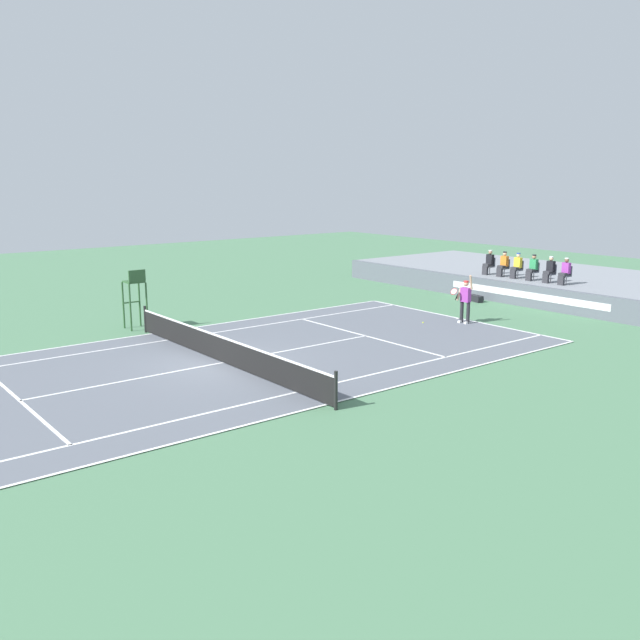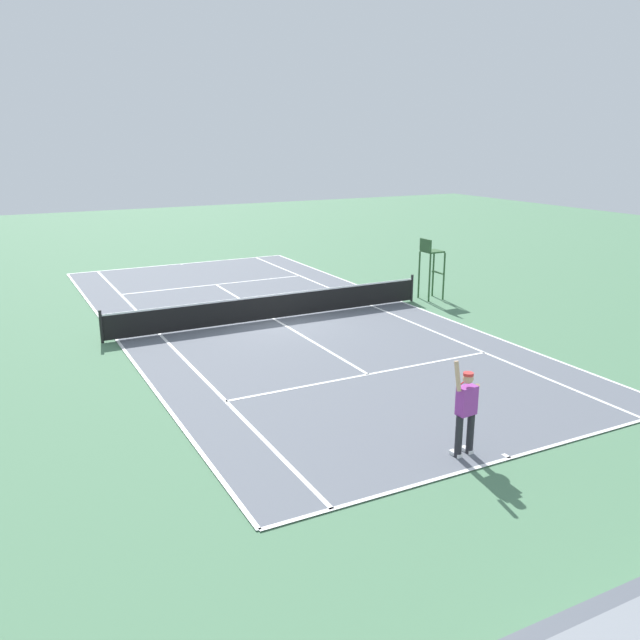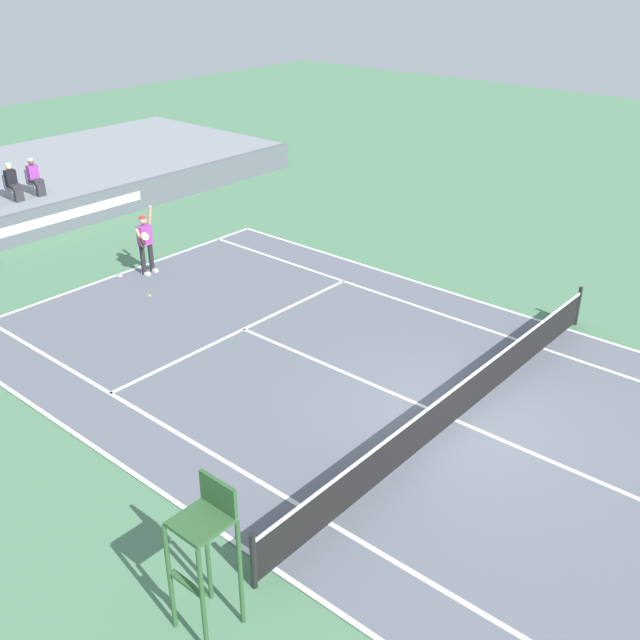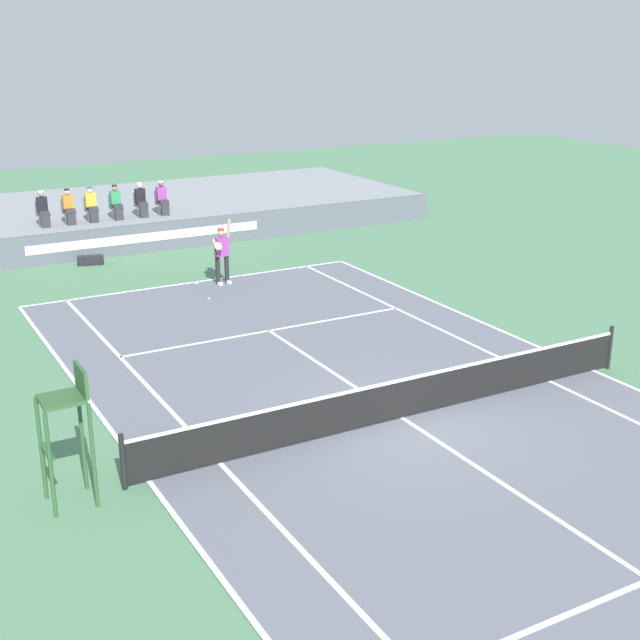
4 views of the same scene
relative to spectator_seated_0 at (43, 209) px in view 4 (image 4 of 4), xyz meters
The scene contains 15 objects.
ground_plane 18.37m from the spectator_seated_0, 79.49° to the right, with size 80.00×80.00×0.00m, color #4C7A56.
court 18.37m from the spectator_seated_0, 79.49° to the right, with size 11.08×23.88×0.03m.
net 18.33m from the spectator_seated_0, 79.49° to the right, with size 11.98×0.10×1.07m.
barrier_wall 3.79m from the spectator_seated_0, 22.57° to the right, with size 24.98×0.25×1.06m.
bleacher_platform 4.80m from the spectator_seated_0, 44.27° to the left, with size 24.98×9.03×1.06m, color gray.
spectator_seated_0 is the anchor object (origin of this frame).
spectator_seated_1 0.92m from the spectator_seated_0, ahead, with size 0.44×0.60×1.27m.
spectator_seated_2 1.74m from the spectator_seated_0, ahead, with size 0.44×0.60×1.27m.
spectator_seated_3 2.67m from the spectator_seated_0, ahead, with size 0.44×0.60×1.27m.
spectator_seated_4 3.63m from the spectator_seated_0, ahead, with size 0.44×0.60×1.27m.
spectator_seated_5 4.46m from the spectator_seated_0, ahead, with size 0.44×0.60×1.27m.
tennis_player 7.84m from the spectator_seated_0, 58.58° to the right, with size 0.76×0.67×2.08m.
tennis_ball 8.76m from the spectator_seated_0, 69.41° to the right, with size 0.07×0.07×0.07m, color #D1E533.
umpire_chair 18.32m from the spectator_seated_0, 100.91° to the right, with size 0.77×0.77×2.44m.
equipment_bag 2.83m from the spectator_seated_0, 65.19° to the right, with size 0.95×0.54×0.32m.
Camera 4 is at (-9.48, -13.46, 7.65)m, focal length 48.31 mm.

